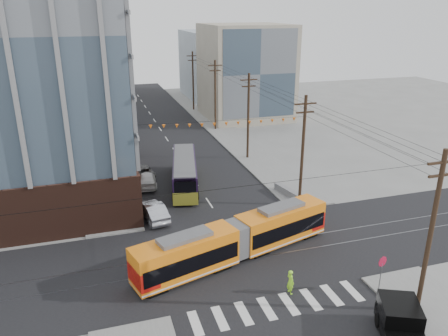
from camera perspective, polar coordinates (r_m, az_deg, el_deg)
The scene contains 15 objects.
ground at distance 32.59m, azimuth 4.86°, elevation -14.47°, with size 160.00×160.00×0.00m, color slate.
bg_bldg_nw_near at distance 77.57m, azimuth -22.44°, elevation 11.67°, with size 18.00×16.00×18.00m, color #8C99A5.
bg_bldg_ne_near at distance 78.09m, azimuth 2.78°, elevation 12.43°, with size 14.00×14.00×16.00m, color gray.
bg_bldg_nw_far at distance 97.15m, azimuth -19.89°, elevation 14.01°, with size 16.00×18.00×20.00m, color gray.
bg_bldg_ne_far at distance 97.66m, azimuth -0.20°, elevation 13.41°, with size 16.00×16.00×14.00m, color #8C99A5.
utility_pole_near at distance 29.65m, azimuth 25.35°, elevation -7.92°, with size 0.30×0.30×11.00m, color black.
utility_pole_far at distance 83.92m, azimuth -4.06°, elevation 11.22°, with size 0.30×0.30×11.00m, color black.
streetcar at distance 34.24m, azimuth 1.63°, elevation -9.33°, with size 16.93×2.38×3.26m, color orange, non-canonical shape.
city_bus at distance 47.88m, azimuth -5.16°, elevation -0.53°, with size 2.49×11.50×3.26m, color black, non-canonical shape.
parked_car_silver at distance 41.08m, azimuth -9.21°, elevation -5.58°, with size 1.74×4.98×1.64m, color #A7A8B4.
parked_car_white at distance 48.83m, azimuth -10.03°, elevation -1.47°, with size 2.07×5.08×1.47m, color silver.
parked_car_grey at distance 51.71m, azimuth -10.62°, elevation -0.37°, with size 2.16×4.68×1.30m, color #474747.
pedestrian at distance 31.13m, azimuth 8.66°, elevation -14.48°, with size 0.66×0.43×1.80m, color #9AF328.
stop_sign at distance 32.59m, azimuth 19.78°, elevation -13.03°, with size 0.78×0.78×2.57m, color #B60D31, non-canonical shape.
jersey_barrier at distance 45.78m, azimuth 8.51°, elevation -3.28°, with size 0.99×4.40×0.88m, color slate.
Camera 1 is at (-10.48, -24.71, 18.48)m, focal length 35.00 mm.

